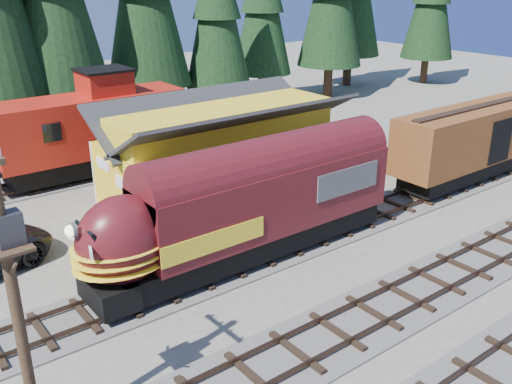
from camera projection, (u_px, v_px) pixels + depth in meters
ground at (375, 273)px, 22.87m from camera, size 120.00×120.00×0.00m
track_siding at (442, 188)px, 31.48m from camera, size 68.00×3.20×0.33m
depot at (225, 143)px, 29.52m from camera, size 12.80×7.00×5.30m
locomotive at (239, 212)px, 22.80m from camera, size 14.23×2.83×3.87m
boxcar at (478, 139)px, 32.29m from camera, size 12.45×2.67×3.91m
caboose at (92, 129)px, 32.78m from camera, size 10.90×3.16×5.67m
utility_pole at (12, 279)px, 12.90m from camera, size 1.06×2.07×8.47m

